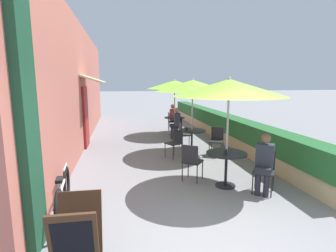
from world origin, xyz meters
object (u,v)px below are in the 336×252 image
object	(u,v)px
patio_table_near	(226,161)
patio_umbrella_near	(229,88)
cafe_chair_near_left	(191,160)
seated_patron_far_right	(176,122)
cafe_chair_mid_right	(183,133)
patio_umbrella_far	(175,85)
seated_patron_near_right	(264,161)
coffee_cup_far	(173,116)
coffee_cup_mid	(186,129)
bicycle_leaning	(63,195)
cafe_chair_far_right	(178,126)
seated_patron_far_left	(173,117)
patio_umbrella_mid	(193,86)
cafe_chair_mid_left	(217,139)
cafe_chair_mid_back	(175,142)
patio_table_far	(175,121)
patio_table_mid	(192,136)
cafe_chair_near_right	(264,168)
coffee_cup_near	(225,151)
cafe_chair_far_left	(171,120)
menu_board	(78,239)

from	to	relation	value
patio_table_near	patio_umbrella_near	size ratio (longest dim) A/B	0.37
cafe_chair_near_left	seated_patron_far_right	size ratio (longest dim) A/B	0.70
cafe_chair_mid_right	patio_umbrella_far	world-z (taller)	patio_umbrella_far
seated_patron_near_right	cafe_chair_mid_right	size ratio (longest dim) A/B	1.44
coffee_cup_far	coffee_cup_mid	bearing A→B (deg)	-93.32
seated_patron_near_right	bicycle_leaning	size ratio (longest dim) A/B	0.71
cafe_chair_far_right	seated_patron_far_left	bearing A→B (deg)	1.52
patio_umbrella_mid	cafe_chair_mid_left	xyz separation A→B (m)	(0.71, -0.32, -1.62)
cafe_chair_mid_back	patio_table_far	bearing A→B (deg)	48.26
cafe_chair_near_left	seated_patron_far_left	bearing A→B (deg)	119.29
patio_table_mid	cafe_chair_mid_left	distance (m)	0.78
cafe_chair_mid_back	patio_umbrella_far	bearing A→B (deg)	48.26
seated_patron_near_right	patio_table_far	size ratio (longest dim) A/B	1.43
coffee_cup_far	patio_table_mid	bearing A→B (deg)	-90.09
seated_patron_far_right	cafe_chair_near_right	bearing A→B (deg)	-166.57
patio_umbrella_near	cafe_chair_mid_left	world-z (taller)	patio_umbrella_near
bicycle_leaning	patio_table_far	bearing A→B (deg)	57.89
patio_table_near	coffee_cup_far	bearing A→B (deg)	90.12
cafe_chair_near_right	bicycle_leaning	world-z (taller)	cafe_chair_near_right
cafe_chair_mid_right	coffee_cup_far	size ratio (longest dim) A/B	9.67
coffee_cup_near	cafe_chair_far_left	size ratio (longest dim) A/B	0.10
cafe_chair_mid_back	patio_table_far	xyz separation A→B (m)	(0.71, 3.47, 0.06)
menu_board	bicycle_leaning	bearing A→B (deg)	108.36
coffee_cup_mid	patio_umbrella_far	world-z (taller)	patio_umbrella_far
patio_table_near	cafe_chair_near_right	size ratio (longest dim) A/B	1.00
coffee_cup_far	bicycle_leaning	bearing A→B (deg)	-116.84
coffee_cup_near	coffee_cup_mid	xyz separation A→B (m)	(-0.14, 2.79, 0.00)
cafe_chair_near_right	cafe_chair_far_right	distance (m)	5.38
cafe_chair_mid_right	coffee_cup_far	distance (m)	2.21
cafe_chair_mid_back	seated_patron_far_left	xyz separation A→B (m)	(0.82, 4.24, 0.17)
patio_table_mid	cafe_chair_far_right	size ratio (longest dim) A/B	1.00
patio_umbrella_near	seated_patron_far_left	distance (m)	6.65
bicycle_leaning	cafe_chair_mid_back	bearing A→B (deg)	43.69
patio_table_far	coffee_cup_mid	bearing A→B (deg)	-94.60
cafe_chair_mid_left	patio_umbrella_far	world-z (taller)	patio_umbrella_far
cafe_chair_near_left	cafe_chair_mid_left	world-z (taller)	same
coffee_cup_far	seated_patron_far_right	bearing A→B (deg)	-93.48
patio_table_near	cafe_chair_near_left	distance (m)	0.78
seated_patron_far_left	patio_umbrella_far	bearing A→B (deg)	-2.61
coffee_cup_mid	patio_umbrella_far	size ratio (longest dim) A/B	0.04
patio_table_mid	cafe_chair_mid_back	size ratio (longest dim) A/B	1.00
seated_patron_far_left	coffee_cup_far	distance (m)	0.84
patio_umbrella_mid	cafe_chair_far_right	xyz separation A→B (m)	(0.07, 2.24, -1.62)
cafe_chair_near_left	cafe_chair_near_right	bearing A→B (deg)	5.62
coffee_cup_near	coffee_cup_far	bearing A→B (deg)	89.67
cafe_chair_far_left	patio_table_near	bearing A→B (deg)	5.24
cafe_chair_far_right	bicycle_leaning	xyz separation A→B (m)	(-3.28, -5.62, -0.16)
patio_table_near	seated_patron_near_right	world-z (taller)	seated_patron_near_right
patio_table_far	cafe_chair_far_left	bearing A→B (deg)	89.86
cafe_chair_far_right	cafe_chair_near_left	bearing A→B (deg)	176.73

